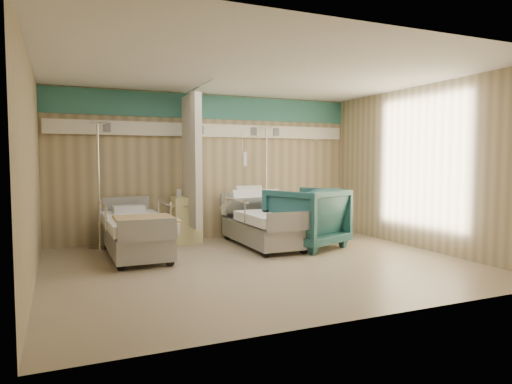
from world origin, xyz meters
The scene contains 13 objects.
ground centered at (0.00, 0.00, 0.00)m, with size 6.00×5.00×0.00m, color gray.
room_walls centered at (-0.03, 0.25, 1.86)m, with size 6.04×5.04×2.82m.
bed_right centered at (0.60, 1.30, 0.32)m, with size 1.00×2.16×0.63m, color white, non-canonical shape.
bed_left centered at (-1.60, 1.30, 0.32)m, with size 1.00×2.16×0.63m, color white, non-canonical shape.
bedside_cabinet centered at (-0.55, 2.20, 0.42)m, with size 0.50×0.48×0.85m, color #ECE394.
visitor_armchair centered at (1.25, 0.86, 0.53)m, with size 1.13×1.16×1.05m, color #1F4E4E.
waffle_blanket centered at (1.26, 0.84, 1.09)m, with size 0.65×0.57×0.07m, color white.
iv_stand_right centered at (1.10, 2.23, 0.45)m, with size 0.39×0.39×2.19m.
iv_stand_left centered at (-2.08, 2.11, 0.44)m, with size 0.39×0.39×2.17m.
call_remote centered at (0.61, 1.09, 0.65)m, with size 0.16×0.07×0.04m, color black.
tan_blanket centered at (-1.53, 0.84, 0.65)m, with size 0.85×1.07×0.04m, color tan.
toiletry_bag centered at (-0.45, 2.20, 0.90)m, with size 0.19×0.12×0.11m, color black.
white_cup centered at (-0.66, 2.26, 0.92)m, with size 0.10×0.10×0.14m, color white.
Camera 1 is at (-2.69, -6.03, 1.53)m, focal length 32.00 mm.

